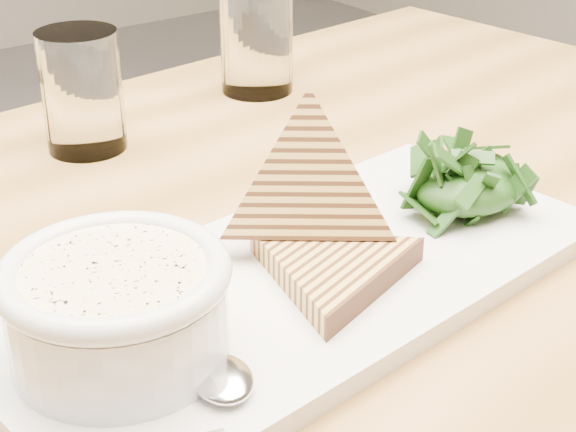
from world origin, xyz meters
TOP-DOWN VIEW (x-y plane):
  - table_top at (0.02, -0.13)m, footprint 1.32×0.95m
  - table_leg_br at (0.59, 0.24)m, footprint 0.06×0.06m
  - platter at (-0.00, -0.18)m, footprint 0.46×0.24m
  - soup_bowl at (-0.15, -0.19)m, footprint 0.13×0.13m
  - soup at (-0.15, -0.19)m, footprint 0.11×0.11m
  - bowl_rim at (-0.15, -0.19)m, footprint 0.13×0.13m
  - sandwich_flat at (0.00, -0.20)m, footprint 0.17×0.17m
  - sandwich_lean at (0.02, -0.15)m, footprint 0.19×0.19m
  - salad_base at (0.16, -0.18)m, footprint 0.09×0.07m
  - arugula_pile at (0.16, -0.18)m, footprint 0.11×0.10m
  - spoon_bowl at (-0.11, -0.25)m, footprint 0.05×0.05m
  - glass_near at (-0.01, 0.14)m, footprint 0.07×0.07m
  - glass_far at (0.21, 0.18)m, footprint 0.08×0.08m

SIDE VIEW (x-z plane):
  - table_leg_br at x=0.59m, z-range 0.00..0.71m
  - table_top at x=0.02m, z-range 0.71..0.75m
  - platter at x=0.00m, z-range 0.75..0.77m
  - spoon_bowl at x=-0.11m, z-range 0.77..0.78m
  - sandwich_flat at x=0.00m, z-range 0.77..0.79m
  - salad_base at x=0.16m, z-range 0.77..0.81m
  - soup_bowl at x=-0.15m, z-range 0.77..0.82m
  - arugula_pile at x=0.16m, z-range 0.77..0.82m
  - glass_near at x=-0.01m, z-range 0.75..0.87m
  - glass_far at x=0.21m, z-range 0.75..0.87m
  - sandwich_lean at x=0.02m, z-range 0.74..0.90m
  - soup at x=-0.15m, z-range 0.82..0.83m
  - bowl_rim at x=-0.15m, z-range 0.82..0.83m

